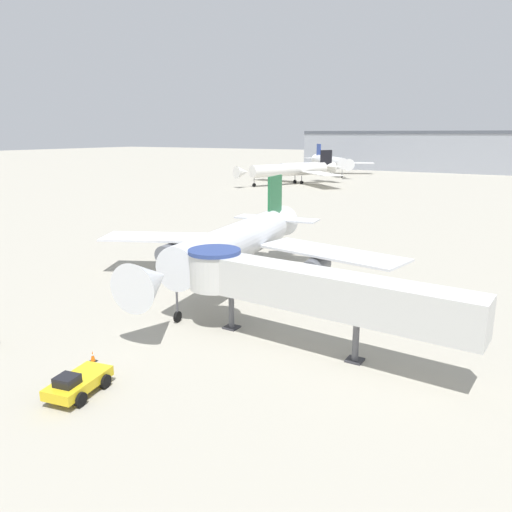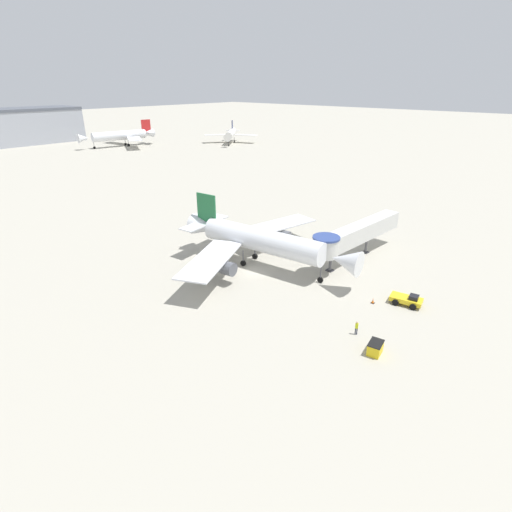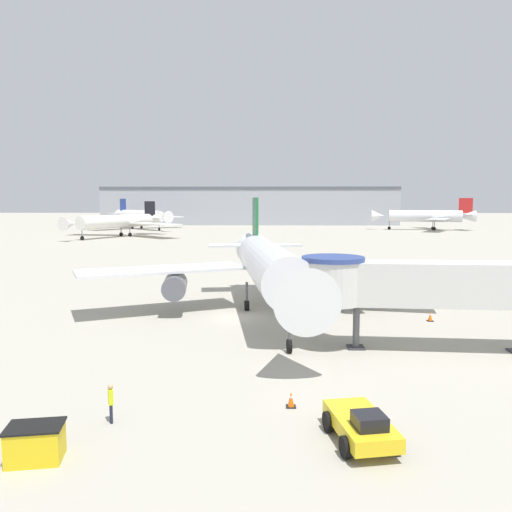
{
  "view_description": "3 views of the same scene",
  "coord_description": "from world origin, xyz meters",
  "px_view_note": "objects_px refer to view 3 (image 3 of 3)",
  "views": [
    {
      "loc": [
        28.81,
        -39.25,
        14.8
      ],
      "look_at": [
        6.02,
        -0.61,
        3.77
      ],
      "focal_mm": 35.0,
      "sensor_mm": 36.0,
      "label": 1
    },
    {
      "loc": [
        -41.05,
        -37.57,
        27.14
      ],
      "look_at": [
        -2.97,
        -3.56,
        4.77
      ],
      "focal_mm": 28.0,
      "sensor_mm": 36.0,
      "label": 2
    },
    {
      "loc": [
        2.73,
        -41.09,
        9.66
      ],
      "look_at": [
        1.75,
        0.29,
        5.16
      ],
      "focal_mm": 35.0,
      "sensor_mm": 36.0,
      "label": 3
    }
  ],
  "objects_px": {
    "traffic_cone_near_nose": "(291,399)",
    "ground_crew_marshaller": "(111,400)",
    "jet_bridge": "(450,284)",
    "pushback_tug_yellow": "(361,425)",
    "background_jet_black_tail": "(119,221)",
    "traffic_cone_starboard_wing": "(430,316)",
    "background_jet_blue_tail": "(140,216)",
    "main_airplane": "(268,265)",
    "traffic_cone_apron_front": "(374,445)",
    "background_jet_red_tail": "(427,216)",
    "service_container_yellow": "(35,443)"
  },
  "relations": [
    {
      "from": "jet_bridge",
      "to": "background_jet_red_tail",
      "type": "distance_m",
      "value": 148.06
    },
    {
      "from": "jet_bridge",
      "to": "ground_crew_marshaller",
      "type": "relative_size",
      "value": 12.53
    },
    {
      "from": "jet_bridge",
      "to": "background_jet_black_tail",
      "type": "distance_m",
      "value": 117.38
    },
    {
      "from": "ground_crew_marshaller",
      "to": "background_jet_black_tail",
      "type": "bearing_deg",
      "value": 173.14
    },
    {
      "from": "service_container_yellow",
      "to": "background_jet_red_tail",
      "type": "height_order",
      "value": "background_jet_red_tail"
    },
    {
      "from": "background_jet_blue_tail",
      "to": "main_airplane",
      "type": "bearing_deg",
      "value": -111.97
    },
    {
      "from": "service_container_yellow",
      "to": "traffic_cone_apron_front",
      "type": "xyz_separation_m",
      "value": [
        12.82,
        0.94,
        -0.4
      ]
    },
    {
      "from": "pushback_tug_yellow",
      "to": "background_jet_black_tail",
      "type": "xyz_separation_m",
      "value": [
        -44.82,
        117.59,
        3.6
      ]
    },
    {
      "from": "traffic_cone_starboard_wing",
      "to": "background_jet_red_tail",
      "type": "bearing_deg",
      "value": 72.66
    },
    {
      "from": "service_container_yellow",
      "to": "background_jet_black_tail",
      "type": "bearing_deg",
      "value": 105.19
    },
    {
      "from": "pushback_tug_yellow",
      "to": "background_jet_red_tail",
      "type": "xyz_separation_m",
      "value": [
        51.14,
        154.35,
        4.06
      ]
    },
    {
      "from": "jet_bridge",
      "to": "traffic_cone_starboard_wing",
      "type": "xyz_separation_m",
      "value": [
        1.52,
        8.13,
        -4.03
      ]
    },
    {
      "from": "background_jet_blue_tail",
      "to": "background_jet_black_tail",
      "type": "relative_size",
      "value": 0.91
    },
    {
      "from": "traffic_cone_apron_front",
      "to": "background_jet_black_tail",
      "type": "height_order",
      "value": "background_jet_black_tail"
    },
    {
      "from": "traffic_cone_apron_front",
      "to": "background_jet_red_tail",
      "type": "xyz_separation_m",
      "value": [
        50.76,
        155.1,
        4.52
      ]
    },
    {
      "from": "main_airplane",
      "to": "background_jet_black_tail",
      "type": "distance_m",
      "value": 103.23
    },
    {
      "from": "service_container_yellow",
      "to": "ground_crew_marshaller",
      "type": "bearing_deg",
      "value": 61.02
    },
    {
      "from": "traffic_cone_starboard_wing",
      "to": "traffic_cone_apron_front",
      "type": "relative_size",
      "value": 1.35
    },
    {
      "from": "traffic_cone_near_nose",
      "to": "background_jet_black_tail",
      "type": "bearing_deg",
      "value": 110.28
    },
    {
      "from": "jet_bridge",
      "to": "traffic_cone_starboard_wing",
      "type": "height_order",
      "value": "jet_bridge"
    },
    {
      "from": "main_airplane",
      "to": "ground_crew_marshaller",
      "type": "distance_m",
      "value": 22.6
    },
    {
      "from": "jet_bridge",
      "to": "traffic_cone_near_nose",
      "type": "distance_m",
      "value": 14.65
    },
    {
      "from": "traffic_cone_starboard_wing",
      "to": "background_jet_black_tail",
      "type": "xyz_separation_m",
      "value": [
        -54.28,
        96.73,
        3.94
      ]
    },
    {
      "from": "traffic_cone_near_nose",
      "to": "traffic_cone_starboard_wing",
      "type": "distance_m",
      "value": 21.2
    },
    {
      "from": "traffic_cone_near_nose",
      "to": "background_jet_blue_tail",
      "type": "xyz_separation_m",
      "value": [
        -46.61,
        153.78,
        4.4
      ]
    },
    {
      "from": "service_container_yellow",
      "to": "background_jet_blue_tail",
      "type": "xyz_separation_m",
      "value": [
        -36.82,
        158.93,
        4.07
      ]
    },
    {
      "from": "traffic_cone_starboard_wing",
      "to": "traffic_cone_near_nose",
      "type": "bearing_deg",
      "value": -124.87
    },
    {
      "from": "traffic_cone_near_nose",
      "to": "ground_crew_marshaller",
      "type": "relative_size",
      "value": 0.43
    },
    {
      "from": "pushback_tug_yellow",
      "to": "ground_crew_marshaller",
      "type": "distance_m",
      "value": 10.76
    },
    {
      "from": "traffic_cone_near_nose",
      "to": "background_jet_red_tail",
      "type": "bearing_deg",
      "value": 70.38
    },
    {
      "from": "main_airplane",
      "to": "jet_bridge",
      "type": "xyz_separation_m",
      "value": [
        11.71,
        -10.14,
        0.16
      ]
    },
    {
      "from": "background_jet_blue_tail",
      "to": "pushback_tug_yellow",
      "type": "bearing_deg",
      "value": -113.28
    },
    {
      "from": "traffic_cone_apron_front",
      "to": "background_jet_blue_tail",
      "type": "height_order",
      "value": "background_jet_blue_tail"
    },
    {
      "from": "main_airplane",
      "to": "background_jet_blue_tail",
      "type": "relative_size",
      "value": 1.02
    },
    {
      "from": "jet_bridge",
      "to": "traffic_cone_starboard_wing",
      "type": "bearing_deg",
      "value": 83.22
    },
    {
      "from": "pushback_tug_yellow",
      "to": "jet_bridge",
      "type": "bearing_deg",
      "value": 47.61
    },
    {
      "from": "traffic_cone_apron_front",
      "to": "ground_crew_marshaller",
      "type": "bearing_deg",
      "value": 168.0
    },
    {
      "from": "background_jet_blue_tail",
      "to": "service_container_yellow",
      "type": "bearing_deg",
      "value": -117.64
    },
    {
      "from": "service_container_yellow",
      "to": "background_jet_blue_tail",
      "type": "distance_m",
      "value": 163.19
    },
    {
      "from": "background_jet_black_tail",
      "to": "traffic_cone_apron_front",
      "type": "bearing_deg",
      "value": -43.7
    },
    {
      "from": "ground_crew_marshaller",
      "to": "jet_bridge",
      "type": "bearing_deg",
      "value": 97.67
    },
    {
      "from": "ground_crew_marshaller",
      "to": "background_jet_red_tail",
      "type": "xyz_separation_m",
      "value": [
        61.77,
        152.76,
        3.8
      ]
    },
    {
      "from": "service_container_yellow",
      "to": "traffic_cone_starboard_wing",
      "type": "relative_size",
      "value": 2.74
    },
    {
      "from": "traffic_cone_starboard_wing",
      "to": "background_jet_blue_tail",
      "type": "distance_m",
      "value": 148.55
    },
    {
      "from": "traffic_cone_near_nose",
      "to": "traffic_cone_apron_front",
      "type": "xyz_separation_m",
      "value": [
        3.03,
        -4.22,
        -0.08
      ]
    },
    {
      "from": "pushback_tug_yellow",
      "to": "background_jet_blue_tail",
      "type": "bearing_deg",
      "value": 96.95
    },
    {
      "from": "service_container_yellow",
      "to": "traffic_cone_starboard_wing",
      "type": "height_order",
      "value": "service_container_yellow"
    },
    {
      "from": "jet_bridge",
      "to": "background_jet_black_tail",
      "type": "relative_size",
      "value": 0.61
    },
    {
      "from": "background_jet_red_tail",
      "to": "traffic_cone_near_nose",
      "type": "bearing_deg",
      "value": -9.82
    },
    {
      "from": "main_airplane",
      "to": "background_jet_blue_tail",
      "type": "distance_m",
      "value": 141.87
    }
  ]
}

